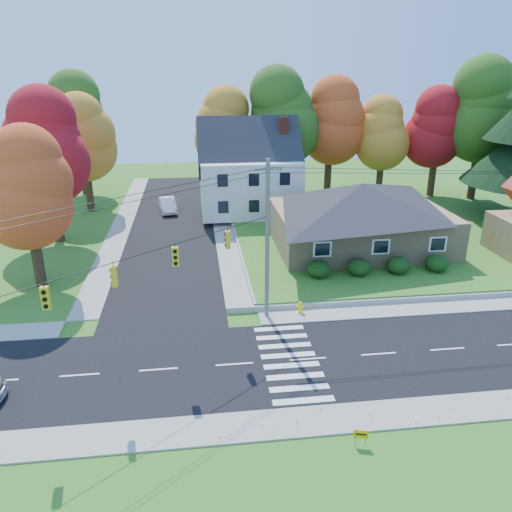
{
  "coord_description": "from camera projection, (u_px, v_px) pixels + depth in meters",
  "views": [
    {
      "loc": [
        -5.72,
        -22.72,
        14.93
      ],
      "look_at": [
        -1.83,
        8.0,
        3.05
      ],
      "focal_mm": 35.0,
      "sensor_mm": 36.0,
      "label": 1
    }
  ],
  "objects": [
    {
      "name": "ground",
      "position": [
        308.0,
        359.0,
        27.06
      ],
      "size": [
        120.0,
        120.0,
        0.0
      ],
      "primitive_type": "plane",
      "color": "#3D7923"
    },
    {
      "name": "road_main",
      "position": [
        308.0,
        359.0,
        27.05
      ],
      "size": [
        90.0,
        8.0,
        0.02
      ],
      "primitive_type": "cube",
      "color": "black",
      "rests_on": "ground"
    },
    {
      "name": "road_cross",
      "position": [
        173.0,
        224.0,
        50.2
      ],
      "size": [
        8.0,
        44.0,
        0.02
      ],
      "primitive_type": "cube",
      "color": "black",
      "rests_on": "ground"
    },
    {
      "name": "sidewalk_north",
      "position": [
        290.0,
        316.0,
        31.67
      ],
      "size": [
        90.0,
        2.0,
        0.08
      ],
      "primitive_type": "cube",
      "color": "#9C9A90",
      "rests_on": "ground"
    },
    {
      "name": "sidewalk_south",
      "position": [
        333.0,
        419.0,
        22.41
      ],
      "size": [
        90.0,
        2.0,
        0.08
      ],
      "primitive_type": "cube",
      "color": "#9C9A90",
      "rests_on": "ground"
    },
    {
      "name": "lawn",
      "position": [
        392.0,
        228.0,
        47.95
      ],
      "size": [
        30.0,
        30.0,
        0.5
      ],
      "primitive_type": "cube",
      "color": "#3D7923",
      "rests_on": "ground"
    },
    {
      "name": "ranch_house",
      "position": [
        360.0,
        214.0,
        41.65
      ],
      "size": [
        14.6,
        10.6,
        5.4
      ],
      "color": "tan",
      "rests_on": "lawn"
    },
    {
      "name": "colonial_house",
      "position": [
        250.0,
        172.0,
        51.36
      ],
      "size": [
        10.4,
        8.4,
        9.6
      ],
      "color": "silver",
      "rests_on": "lawn"
    },
    {
      "name": "hedge_row",
      "position": [
        379.0,
        266.0,
        36.61
      ],
      "size": [
        10.7,
        1.7,
        1.27
      ],
      "color": "#163A10",
      "rests_on": "lawn"
    },
    {
      "name": "traffic_infrastructure",
      "position": [
        303.0,
        262.0,
        26.45
      ],
      "size": [
        38.1,
        10.66,
        10.0
      ],
      "color": "#666059",
      "rests_on": "ground"
    },
    {
      "name": "tree_lot_0",
      "position": [
        225.0,
        129.0,
        55.34
      ],
      "size": [
        6.72,
        6.72,
        12.51
      ],
      "color": "#3F2A19",
      "rests_on": "lawn"
    },
    {
      "name": "tree_lot_1",
      "position": [
        280.0,
        117.0,
        54.65
      ],
      "size": [
        7.84,
        7.84,
        14.6
      ],
      "color": "#3F2A19",
      "rests_on": "lawn"
    },
    {
      "name": "tree_lot_2",
      "position": [
        331.0,
        121.0,
        56.52
      ],
      "size": [
        7.28,
        7.28,
        13.56
      ],
      "color": "#3F2A19",
      "rests_on": "lawn"
    },
    {
      "name": "tree_lot_3",
      "position": [
        384.0,
        133.0,
        56.76
      ],
      "size": [
        6.16,
        6.16,
        11.47
      ],
      "color": "#3F2A19",
      "rests_on": "lawn"
    },
    {
      "name": "tree_lot_4",
      "position": [
        438.0,
        128.0,
        56.31
      ],
      "size": [
        6.72,
        6.72,
        12.51
      ],
      "color": "#3F2A19",
      "rests_on": "lawn"
    },
    {
      "name": "tree_lot_5",
      "position": [
        484.0,
        111.0,
        54.22
      ],
      "size": [
        8.4,
        8.4,
        15.64
      ],
      "color": "#3F2A19",
      "rests_on": "lawn"
    },
    {
      "name": "tree_west_0",
      "position": [
        26.0,
        188.0,
        33.62
      ],
      "size": [
        6.16,
        6.16,
        11.47
      ],
      "color": "#3F2A19",
      "rests_on": "ground"
    },
    {
      "name": "tree_west_1",
      "position": [
        46.0,
        147.0,
        42.29
      ],
      "size": [
        7.28,
        7.28,
        13.56
      ],
      "color": "#3F2A19",
      "rests_on": "ground"
    },
    {
      "name": "tree_west_2",
      "position": [
        83.0,
        138.0,
        51.91
      ],
      "size": [
        6.72,
        6.72,
        12.51
      ],
      "color": "#3F2A19",
      "rests_on": "ground"
    },
    {
      "name": "tree_west_3",
      "position": [
        77.0,
        118.0,
        58.62
      ],
      "size": [
        7.84,
        7.84,
        14.6
      ],
      "color": "#3F2A19",
      "rests_on": "ground"
    },
    {
      "name": "white_car",
      "position": [
        168.0,
        205.0,
        53.99
      ],
      "size": [
        2.22,
        4.74,
        1.5
      ],
      "primitive_type": "imported",
      "rotation": [
        0.0,
        0.0,
        0.14
      ],
      "color": "silver",
      "rests_on": "road_cross"
    },
    {
      "name": "fire_hydrant",
      "position": [
        300.0,
        308.0,
        31.94
      ],
      "size": [
        0.47,
        0.36,
        0.82
      ],
      "color": "#FFF800",
      "rests_on": "ground"
    },
    {
      "name": "yard_sign",
      "position": [
        361.0,
        434.0,
        20.77
      ],
      "size": [
        0.59,
        0.19,
        0.76
      ],
      "color": "black",
      "rests_on": "ground"
    }
  ]
}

